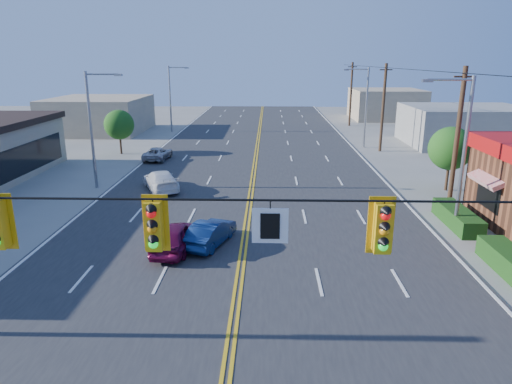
{
  "coord_description": "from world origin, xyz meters",
  "views": [
    {
      "loc": [
        1.15,
        -8.8,
        8.74
      ],
      "look_at": [
        0.54,
        13.62,
        2.2
      ],
      "focal_mm": 32.0,
      "sensor_mm": 36.0,
      "label": 1
    }
  ],
  "objects_px": {
    "signal_span": "(207,250)",
    "car_magenta": "(174,238)",
    "car_blue": "(210,234)",
    "car_white": "(161,181)",
    "car_silver": "(158,154)"
  },
  "relations": [
    {
      "from": "signal_span",
      "to": "car_magenta",
      "type": "height_order",
      "value": "signal_span"
    },
    {
      "from": "car_blue",
      "to": "car_white",
      "type": "relative_size",
      "value": 0.8
    },
    {
      "from": "signal_span",
      "to": "car_white",
      "type": "xyz_separation_m",
      "value": [
        -6.13,
        21.38,
        -4.22
      ]
    },
    {
      "from": "car_blue",
      "to": "car_silver",
      "type": "height_order",
      "value": "car_blue"
    },
    {
      "from": "car_blue",
      "to": "signal_span",
      "type": "bearing_deg",
      "value": 115.12
    },
    {
      "from": "car_white",
      "to": "car_silver",
      "type": "distance_m",
      "value": 10.12
    },
    {
      "from": "car_magenta",
      "to": "car_white",
      "type": "relative_size",
      "value": 0.86
    },
    {
      "from": "car_white",
      "to": "car_silver",
      "type": "relative_size",
      "value": 1.13
    },
    {
      "from": "signal_span",
      "to": "car_white",
      "type": "bearing_deg",
      "value": 106.01
    },
    {
      "from": "car_white",
      "to": "car_silver",
      "type": "xyz_separation_m",
      "value": [
        -2.52,
        9.8,
        -0.1
      ]
    },
    {
      "from": "car_magenta",
      "to": "signal_span",
      "type": "bearing_deg",
      "value": 109.59
    },
    {
      "from": "car_magenta",
      "to": "car_silver",
      "type": "height_order",
      "value": "car_magenta"
    },
    {
      "from": "car_white",
      "to": "car_magenta",
      "type": "bearing_deg",
      "value": 82.09
    },
    {
      "from": "car_blue",
      "to": "car_silver",
      "type": "relative_size",
      "value": 0.91
    },
    {
      "from": "car_white",
      "to": "signal_span",
      "type": "bearing_deg",
      "value": 81.8
    }
  ]
}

